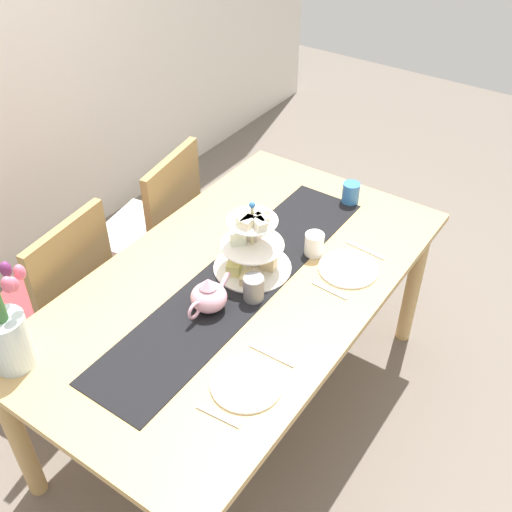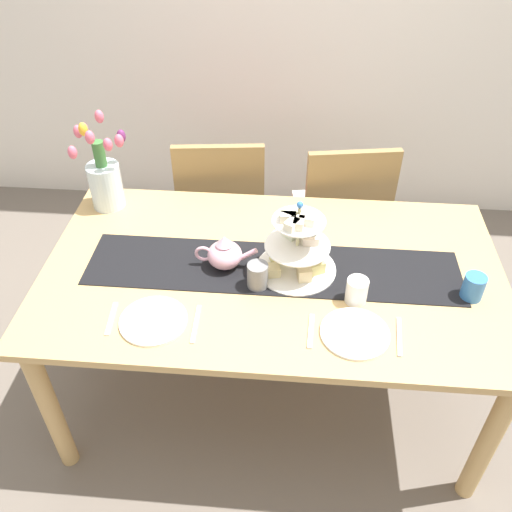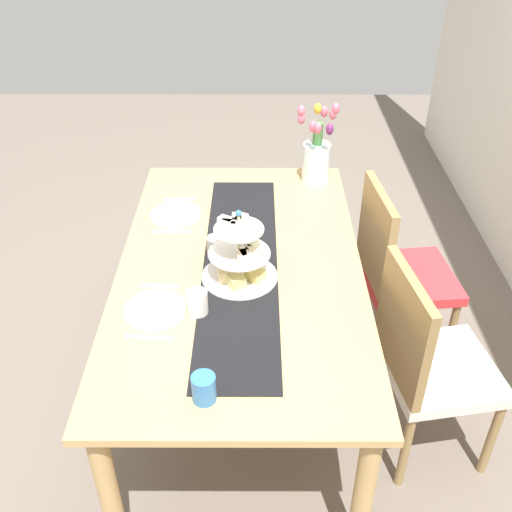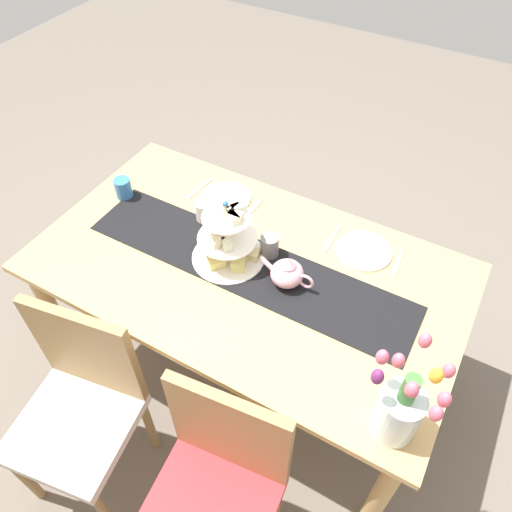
{
  "view_description": "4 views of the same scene",
  "coord_description": "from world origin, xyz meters",
  "px_view_note": "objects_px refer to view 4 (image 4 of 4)",
  "views": [
    {
      "loc": [
        -1.38,
        -1.03,
        2.25
      ],
      "look_at": [
        0.05,
        -0.04,
        0.84
      ],
      "focal_mm": 42.76,
      "sensor_mm": 36.0,
      "label": 1
    },
    {
      "loc": [
        0.07,
        -1.54,
        2.08
      ],
      "look_at": [
        -0.06,
        -0.05,
        0.83
      ],
      "focal_mm": 38.11,
      "sensor_mm": 36.0,
      "label": 2
    },
    {
      "loc": [
        1.96,
        0.07,
        2.15
      ],
      "look_at": [
        -0.01,
        0.06,
        0.77
      ],
      "focal_mm": 41.73,
      "sensor_mm": 36.0,
      "label": 3
    },
    {
      "loc": [
        -0.68,
        1.14,
        2.24
      ],
      "look_at": [
        -0.05,
        0.02,
        0.84
      ],
      "focal_mm": 34.74,
      "sensor_mm": 36.0,
      "label": 4
    }
  ],
  "objects_px": {
    "dining_table": "(247,280)",
    "fork_right": "(253,209)",
    "chair_right": "(81,402)",
    "dinner_plate_left": "(364,251)",
    "tulip_vase": "(401,407)",
    "mug_orange": "(123,188)",
    "dinner_plate_right": "(226,198)",
    "mug_grey": "(270,246)",
    "fork_left": "(398,264)",
    "mug_white_text": "(204,211)",
    "knife_right": "(200,188)",
    "knife_left": "(332,239)",
    "teapot": "(287,273)",
    "tiered_cake_stand": "(227,241)",
    "chair_left": "(217,485)"
  },
  "relations": [
    {
      "from": "chair_right",
      "to": "mug_grey",
      "type": "height_order",
      "value": "chair_right"
    },
    {
      "from": "dining_table",
      "to": "knife_left",
      "type": "xyz_separation_m",
      "value": [
        -0.24,
        -0.31,
        0.1
      ]
    },
    {
      "from": "fork_right",
      "to": "mug_white_text",
      "type": "xyz_separation_m",
      "value": [
        0.16,
        0.16,
        0.04
      ]
    },
    {
      "from": "knife_right",
      "to": "dinner_plate_right",
      "type": "bearing_deg",
      "value": 180.0
    },
    {
      "from": "dinner_plate_left",
      "to": "fork_right",
      "type": "relative_size",
      "value": 1.53
    },
    {
      "from": "teapot",
      "to": "tulip_vase",
      "type": "height_order",
      "value": "tulip_vase"
    },
    {
      "from": "dinner_plate_right",
      "to": "dinner_plate_left",
      "type": "bearing_deg",
      "value": 180.0
    },
    {
      "from": "teapot",
      "to": "mug_white_text",
      "type": "height_order",
      "value": "teapot"
    },
    {
      "from": "dinner_plate_left",
      "to": "mug_grey",
      "type": "bearing_deg",
      "value": 31.53
    },
    {
      "from": "dinner_plate_right",
      "to": "knife_right",
      "type": "relative_size",
      "value": 1.35
    },
    {
      "from": "chair_right",
      "to": "dinner_plate_left",
      "type": "bearing_deg",
      "value": -123.93
    },
    {
      "from": "knife_right",
      "to": "mug_grey",
      "type": "bearing_deg",
      "value": 156.89
    },
    {
      "from": "dining_table",
      "to": "teapot",
      "type": "bearing_deg",
      "value": 180.0
    },
    {
      "from": "teapot",
      "to": "dinner_plate_right",
      "type": "height_order",
      "value": "teapot"
    },
    {
      "from": "dining_table",
      "to": "tiered_cake_stand",
      "type": "distance_m",
      "value": 0.21
    },
    {
      "from": "dinner_plate_left",
      "to": "mug_orange",
      "type": "xyz_separation_m",
      "value": [
        1.09,
        0.21,
        0.04
      ]
    },
    {
      "from": "dining_table",
      "to": "chair_left",
      "type": "distance_m",
      "value": 0.79
    },
    {
      "from": "dining_table",
      "to": "fork_right",
      "type": "relative_size",
      "value": 11.56
    },
    {
      "from": "tulip_vase",
      "to": "knife_right",
      "type": "relative_size",
      "value": 2.39
    },
    {
      "from": "knife_left",
      "to": "dinner_plate_left",
      "type": "bearing_deg",
      "value": 180.0
    },
    {
      "from": "tulip_vase",
      "to": "dining_table",
      "type": "bearing_deg",
      "value": -26.24
    },
    {
      "from": "chair_right",
      "to": "tiered_cake_stand",
      "type": "distance_m",
      "value": 0.82
    },
    {
      "from": "dining_table",
      "to": "tulip_vase",
      "type": "xyz_separation_m",
      "value": [
        -0.73,
        0.36,
        0.23
      ]
    },
    {
      "from": "chair_right",
      "to": "fork_left",
      "type": "xyz_separation_m",
      "value": [
        -0.84,
        -1.03,
        0.23
      ]
    },
    {
      "from": "dinner_plate_left",
      "to": "dinner_plate_right",
      "type": "relative_size",
      "value": 1.0
    },
    {
      "from": "dining_table",
      "to": "mug_orange",
      "type": "xyz_separation_m",
      "value": [
        0.71,
        -0.09,
        0.14
      ]
    },
    {
      "from": "fork_left",
      "to": "knife_left",
      "type": "relative_size",
      "value": 0.88
    },
    {
      "from": "teapot",
      "to": "mug_white_text",
      "type": "distance_m",
      "value": 0.5
    },
    {
      "from": "dinner_plate_left",
      "to": "knife_right",
      "type": "height_order",
      "value": "dinner_plate_left"
    },
    {
      "from": "chair_right",
      "to": "dinner_plate_left",
      "type": "xyz_separation_m",
      "value": [
        -0.69,
        -1.03,
        0.24
      ]
    },
    {
      "from": "teapot",
      "to": "tulip_vase",
      "type": "relative_size",
      "value": 0.59
    },
    {
      "from": "fork_left",
      "to": "fork_right",
      "type": "relative_size",
      "value": 1.0
    },
    {
      "from": "dinner_plate_right",
      "to": "mug_white_text",
      "type": "xyz_separation_m",
      "value": [
        0.01,
        0.16,
        0.04
      ]
    },
    {
      "from": "tiered_cake_stand",
      "to": "mug_white_text",
      "type": "xyz_separation_m",
      "value": [
        0.21,
        -0.15,
        -0.05
      ]
    },
    {
      "from": "mug_orange",
      "to": "mug_white_text",
      "type": "bearing_deg",
      "value": -172.52
    },
    {
      "from": "fork_right",
      "to": "tulip_vase",
      "type": "bearing_deg",
      "value": 142.75
    },
    {
      "from": "chair_left",
      "to": "fork_right",
      "type": "relative_size",
      "value": 6.07
    },
    {
      "from": "teapot",
      "to": "knife_left",
      "type": "bearing_deg",
      "value": -100.98
    },
    {
      "from": "tulip_vase",
      "to": "mug_white_text",
      "type": "height_order",
      "value": "tulip_vase"
    },
    {
      "from": "dining_table",
      "to": "dinner_plate_right",
      "type": "xyz_separation_m",
      "value": [
        0.29,
        -0.31,
        0.1
      ]
    },
    {
      "from": "tiered_cake_stand",
      "to": "fork_right",
      "type": "xyz_separation_m",
      "value": [
        0.06,
        -0.31,
        -0.1
      ]
    },
    {
      "from": "knife_left",
      "to": "fork_right",
      "type": "distance_m",
      "value": 0.39
    },
    {
      "from": "fork_left",
      "to": "dinner_plate_right",
      "type": "relative_size",
      "value": 0.65
    },
    {
      "from": "dining_table",
      "to": "fork_left",
      "type": "bearing_deg",
      "value": -149.96
    },
    {
      "from": "teapot",
      "to": "fork_left",
      "type": "bearing_deg",
      "value": -138.71
    },
    {
      "from": "dinner_plate_left",
      "to": "mug_orange",
      "type": "relative_size",
      "value": 2.42
    },
    {
      "from": "mug_grey",
      "to": "dining_table",
      "type": "bearing_deg",
      "value": 63.96
    },
    {
      "from": "knife_left",
      "to": "mug_grey",
      "type": "relative_size",
      "value": 1.79
    },
    {
      "from": "knife_right",
      "to": "teapot",
      "type": "bearing_deg",
      "value": 153.52
    },
    {
      "from": "tiered_cake_stand",
      "to": "mug_orange",
      "type": "height_order",
      "value": "tiered_cake_stand"
    }
  ]
}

